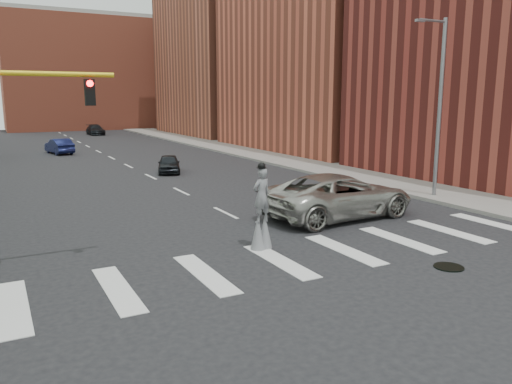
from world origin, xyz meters
name	(u,v)px	position (x,y,z in m)	size (l,w,h in m)	color
ground_plane	(331,264)	(0.00, 0.00, 0.00)	(160.00, 160.00, 0.00)	black
sidewalk_right	(276,157)	(12.50, 25.00, 0.09)	(5.00, 90.00, 0.18)	slate
manhole	(449,267)	(3.00, -2.00, 0.02)	(0.90, 0.90, 0.04)	black
building_mid	(334,28)	(22.00, 30.00, 12.00)	(16.00, 22.00, 24.00)	#BB533B
building_far	(232,63)	(22.00, 54.00, 10.00)	(16.00, 22.00, 20.00)	#AE5840
building_backdrop	(86,75)	(6.00, 78.00, 9.00)	(26.00, 14.00, 18.00)	#BB533B
streetlight	(439,103)	(10.90, 6.00, 4.90)	(2.05, 0.20, 9.00)	slate
stilt_performer	(261,214)	(-1.17, 2.44, 1.23)	(0.83, 0.59, 3.02)	#382716
suv_crossing	(339,196)	(4.04, 4.95, 0.96)	(3.19, 6.92, 1.92)	#A8A69E
car_near	(169,164)	(1.69, 21.24, 0.62)	(1.47, 3.65, 1.24)	black
car_mid	(59,146)	(-3.59, 37.59, 0.71)	(1.51, 4.33, 1.43)	#161D4D
car_far	(95,130)	(3.98, 61.16, 0.71)	(1.98, 4.87, 1.41)	black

